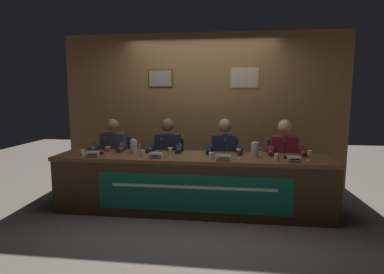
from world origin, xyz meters
name	(u,v)px	position (x,y,z in m)	size (l,w,h in m)	color
ground_plane	(192,210)	(0.00, 0.00, 0.00)	(12.00, 12.00, 0.00)	#70665B
wall_back_panelled	(202,110)	(0.00, 1.37, 1.30)	(4.87, 0.14, 2.60)	brown
conference_table	(191,175)	(0.00, -0.12, 0.52)	(3.67, 0.76, 0.76)	brown
chair_far_left	(117,167)	(-1.26, 0.56, 0.43)	(0.44, 0.44, 0.90)	black
panelist_far_left	(112,152)	(-1.26, 0.36, 0.71)	(0.51, 0.48, 1.22)	black
nameplate_far_left	(93,154)	(-1.27, -0.27, 0.80)	(0.16, 0.06, 0.08)	white
juice_glass_far_left	(108,150)	(-1.10, -0.17, 0.85)	(0.06, 0.06, 0.12)	white
water_cup_far_left	(83,153)	(-1.44, -0.20, 0.80)	(0.06, 0.06, 0.08)	silver
microphone_far_left	(102,148)	(-1.26, -0.01, 0.83)	(0.06, 0.17, 0.22)	black
chair_center_left	(170,168)	(-0.42, 0.56, 0.43)	(0.44, 0.44, 0.90)	black
panelist_center_left	(167,153)	(-0.42, 0.36, 0.71)	(0.51, 0.48, 1.22)	black
nameplate_center_left	(155,155)	(-0.44, -0.26, 0.80)	(0.16, 0.06, 0.08)	white
juice_glass_center_left	(170,151)	(-0.27, -0.14, 0.85)	(0.06, 0.06, 0.12)	white
water_cup_center_left	(143,154)	(-0.63, -0.16, 0.80)	(0.06, 0.06, 0.08)	silver
microphone_center_left	(160,150)	(-0.42, -0.05, 0.83)	(0.06, 0.17, 0.22)	black
chair_center_right	(224,170)	(0.42, 0.56, 0.43)	(0.44, 0.44, 0.90)	black
panelist_center_right	(224,155)	(0.42, 0.36, 0.71)	(0.51, 0.48, 1.22)	black
nameplate_center_right	(223,158)	(0.43, -0.29, 0.80)	(0.19, 0.06, 0.08)	white
juice_glass_center_right	(238,152)	(0.61, -0.13, 0.85)	(0.06, 0.06, 0.12)	white
water_cup_center_right	(211,156)	(0.27, -0.19, 0.80)	(0.06, 0.06, 0.08)	silver
microphone_center_right	(224,150)	(0.43, 0.02, 0.83)	(0.06, 0.17, 0.22)	black
chair_far_right	(281,172)	(1.26, 0.56, 0.43)	(0.44, 0.44, 0.90)	black
panelist_far_right	(284,156)	(1.26, 0.36, 0.71)	(0.51, 0.48, 1.22)	black
nameplate_far_right	(294,159)	(1.27, -0.26, 0.80)	(0.16, 0.06, 0.08)	white
juice_glass_far_right	(309,154)	(1.48, -0.13, 0.85)	(0.06, 0.06, 0.12)	white
water_cup_far_right	(277,157)	(1.08, -0.17, 0.80)	(0.06, 0.06, 0.08)	silver
microphone_far_right	(285,152)	(1.22, 0.02, 0.83)	(0.06, 0.17, 0.22)	black
water_pitcher_left_side	(133,147)	(-0.82, 0.05, 0.85)	(0.15, 0.10, 0.21)	silver
water_pitcher_right_side	(255,150)	(0.83, 0.02, 0.85)	(0.15, 0.10, 0.21)	silver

